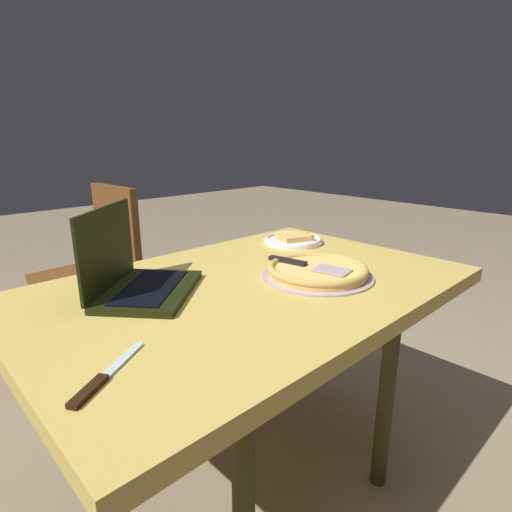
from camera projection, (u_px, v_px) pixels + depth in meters
ground_plane at (251, 478)px, 1.38m from camera, size 12.00×12.00×0.00m
dining_table at (250, 303)px, 1.20m from camera, size 1.27×0.84×0.71m
laptop at (135, 276)px, 1.08m from camera, size 0.37×0.36×0.23m
pizza_plate at (294, 240)px, 1.61m from camera, size 0.23×0.23×0.04m
pizza_tray at (317, 271)px, 1.22m from camera, size 0.34×0.34×0.04m
table_knife at (103, 378)px, 0.71m from camera, size 0.19×0.13×0.01m
chair_near at (99, 264)px, 1.98m from camera, size 0.42×0.42×0.89m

